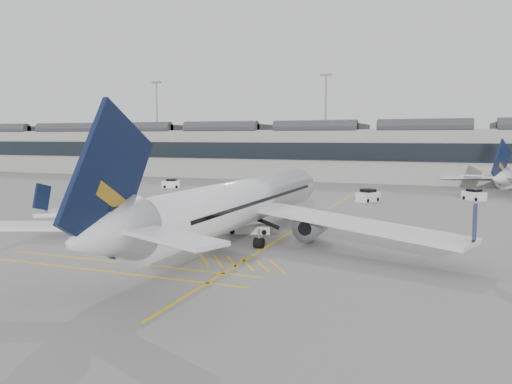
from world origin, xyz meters
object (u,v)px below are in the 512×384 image
(pushback_tug, at_px, (143,228))
(ramp_agent_b, at_px, (223,220))
(airliner_main, at_px, (239,204))
(baggage_cart_a, at_px, (199,216))
(belt_loader, at_px, (248,227))
(ramp_agent_a, at_px, (244,220))

(pushback_tug, bearing_deg, ramp_agent_b, 26.47)
(airliner_main, xyz_separation_m, baggage_cart_a, (-7.36, 6.35, -2.52))
(baggage_cart_a, relative_size, pushback_tug, 0.63)
(airliner_main, xyz_separation_m, pushback_tug, (-10.06, -0.32, -2.79))
(airliner_main, height_order, pushback_tug, airliner_main)
(belt_loader, relative_size, pushback_tug, 1.79)
(baggage_cart_a, bearing_deg, ramp_agent_b, -25.29)
(ramp_agent_b, bearing_deg, belt_loader, 127.71)
(airliner_main, relative_size, ramp_agent_a, 26.32)
(ramp_agent_b, bearing_deg, ramp_agent_a, 172.86)
(belt_loader, xyz_separation_m, ramp_agent_b, (-3.53, 1.69, 0.24))
(belt_loader, relative_size, baggage_cart_a, 2.84)
(airliner_main, bearing_deg, baggage_cart_a, 140.75)
(belt_loader, bearing_deg, ramp_agent_b, 139.38)
(belt_loader, height_order, pushback_tug, belt_loader)
(belt_loader, bearing_deg, pushback_tug, -170.60)
(ramp_agent_b, height_order, pushback_tug, ramp_agent_b)
(airliner_main, height_order, ramp_agent_a, airliner_main)
(belt_loader, relative_size, ramp_agent_a, 3.20)
(airliner_main, distance_m, belt_loader, 4.90)
(airliner_main, relative_size, belt_loader, 8.22)
(baggage_cart_a, xyz_separation_m, ramp_agent_b, (3.12, -0.73, -0.07))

